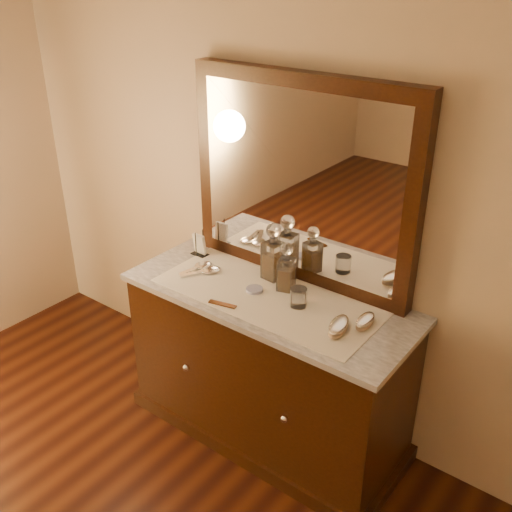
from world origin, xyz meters
name	(u,v)px	position (x,y,z in m)	size (l,w,h in m)	color
dresser_cabinet	(268,369)	(0.00, 1.96, 0.41)	(1.40, 0.55, 0.82)	black
dresser_plinth	(267,423)	(0.00, 1.96, 0.04)	(1.46, 0.59, 0.08)	black
knob_left	(186,368)	(-0.30, 1.67, 0.45)	(0.04, 0.04, 0.04)	silver
knob_right	(284,419)	(0.30, 1.67, 0.45)	(0.04, 0.04, 0.04)	silver
marble_top	(269,298)	(0.00, 1.96, 0.83)	(1.44, 0.59, 0.03)	silver
mirror_frame	(301,182)	(0.00, 2.20, 1.35)	(1.20, 0.08, 1.00)	black
mirror_glass	(297,184)	(0.00, 2.17, 1.35)	(1.06, 0.01, 0.86)	white
lace_runner	(266,296)	(0.00, 1.94, 0.85)	(1.10, 0.45, 0.00)	white
pin_dish	(254,290)	(-0.07, 1.94, 0.86)	(0.08, 0.08, 0.01)	white
comb	(222,304)	(-0.11, 1.75, 0.86)	(0.14, 0.03, 0.01)	brown
napkin_rack	(200,245)	(-0.54, 2.07, 0.91)	(0.09, 0.06, 0.14)	black
decanter_left	(273,257)	(-0.08, 2.10, 0.97)	(0.10, 0.10, 0.30)	brown
decanter_right	(286,272)	(0.04, 2.04, 0.95)	(0.09, 0.09, 0.25)	brown
brush_near	(338,327)	(0.42, 1.89, 0.88)	(0.11, 0.18, 0.05)	tan
brush_far	(365,321)	(0.49, 2.00, 0.87)	(0.08, 0.15, 0.04)	tan
hand_mirror_outer	(200,266)	(-0.44, 1.96, 0.86)	(0.09, 0.20, 0.02)	silver
hand_mirror_inner	(207,271)	(-0.38, 1.94, 0.86)	(0.15, 0.21, 0.02)	silver
tumblers	(298,297)	(0.17, 1.96, 0.90)	(0.08, 0.08, 0.09)	white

